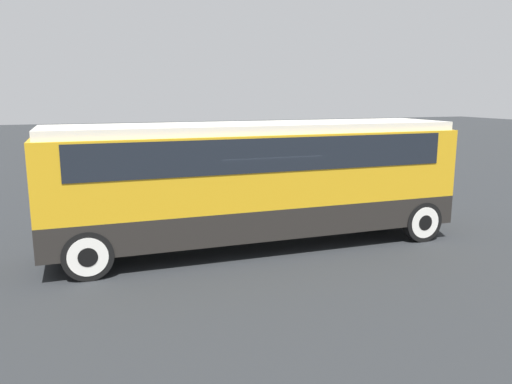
# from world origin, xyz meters

# --- Properties ---
(ground_plane) EXTENTS (120.00, 120.00, 0.00)m
(ground_plane) POSITION_xyz_m (0.00, 0.00, 0.00)
(ground_plane) COLOR #26282B
(tour_bus) EXTENTS (10.57, 2.52, 3.22)m
(tour_bus) POSITION_xyz_m (0.10, -0.00, 1.94)
(tour_bus) COLOR black
(tour_bus) RESTS_ON ground_plane
(parked_car_near) EXTENTS (4.78, 1.86, 1.40)m
(parked_car_near) POSITION_xyz_m (5.62, 6.04, 0.69)
(parked_car_near) COLOR silver
(parked_car_near) RESTS_ON ground_plane
(parked_car_mid) EXTENTS (4.04, 1.81, 1.27)m
(parked_car_mid) POSITION_xyz_m (-0.82, 5.64, 0.64)
(parked_car_mid) COLOR #2D5638
(parked_car_mid) RESTS_ON ground_plane
(parked_car_far) EXTENTS (4.22, 1.83, 1.42)m
(parked_car_far) POSITION_xyz_m (-0.63, 8.04, 0.70)
(parked_car_far) COLOR navy
(parked_car_far) RESTS_ON ground_plane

